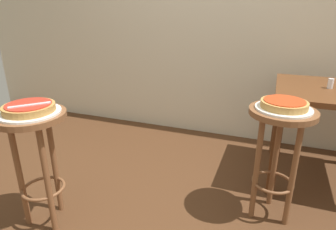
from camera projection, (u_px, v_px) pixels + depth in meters
stool_foreground at (36, 144)px, 1.74m from camera, size 0.40×0.40×0.76m
serving_plate_foreground at (30, 112)px, 1.66m from camera, size 0.34×0.34×0.01m
pizza_foreground at (29, 108)px, 1.65m from camera, size 0.29×0.29×0.05m
stool_middle at (279, 140)px, 1.80m from camera, size 0.40×0.40×0.76m
serving_plate_middle at (284, 109)px, 1.73m from camera, size 0.33×0.33×0.01m
pizza_middle at (284, 104)px, 1.72m from camera, size 0.27×0.27×0.05m
dining_table at (335, 105)px, 2.18m from camera, size 0.86×0.80×0.76m
condiment_shaker at (331, 83)px, 2.15m from camera, size 0.04×0.04×0.07m
pizza_server_knife at (30, 105)px, 1.62m from camera, size 0.17×0.18×0.01m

